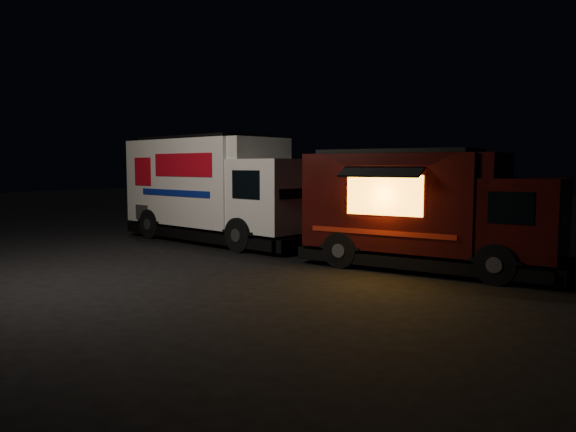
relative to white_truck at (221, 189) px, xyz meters
The scene contains 3 objects.
ground 4.50m from the white_truck, 55.16° to the right, with size 80.00×80.00×0.00m, color black.
white_truck is the anchor object (origin of this frame).
red_truck 7.34m from the white_truck, ahead, with size 6.08×2.24×2.83m, color #370A0B, non-canonical shape.
Camera 1 is at (9.42, -10.33, 2.44)m, focal length 35.00 mm.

